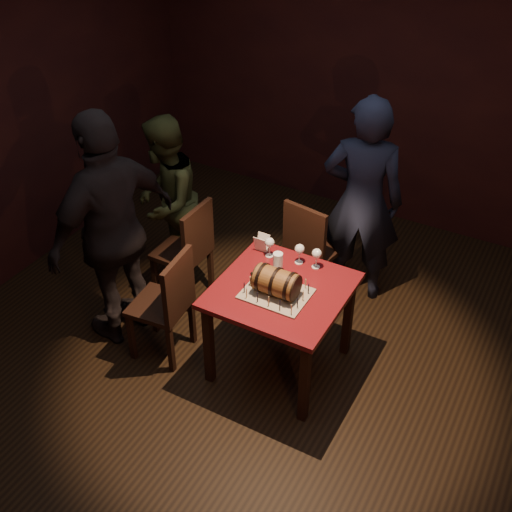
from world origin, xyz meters
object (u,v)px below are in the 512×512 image
at_px(chair_left_rear, 189,248).
at_px(wine_glass_mid, 300,250).
at_px(wine_glass_left, 270,243).
at_px(chair_back, 310,245).
at_px(barrel_cake, 276,282).
at_px(person_back, 362,202).
at_px(chair_left_front, 168,301).
at_px(person_left_rear, 166,201).
at_px(person_left_front, 113,231).
at_px(wine_glass_right, 317,254).
at_px(pint_of_ale, 278,262).
at_px(pub_table, 281,300).

bearing_deg(chair_left_rear, wine_glass_mid, -1.51).
height_order(wine_glass_left, chair_back, chair_back).
bearing_deg(chair_back, wine_glass_mid, -74.60).
bearing_deg(wine_glass_mid, wine_glass_left, -171.89).
xyz_separation_m(barrel_cake, chair_left_rear, (-1.03, 0.43, -0.34)).
relative_size(chair_left_rear, person_back, 0.52).
height_order(chair_back, person_back, person_back).
bearing_deg(wine_glass_mid, chair_left_front, -141.19).
xyz_separation_m(person_left_rear, person_left_front, (0.12, -0.80, 0.20)).
bearing_deg(wine_glass_left, wine_glass_right, 6.55).
height_order(pint_of_ale, person_left_rear, person_left_rear).
distance_m(wine_glass_mid, person_left_front, 1.37).
relative_size(wine_glass_left, person_left_front, 0.09).
xyz_separation_m(wine_glass_left, chair_left_rear, (-0.78, 0.06, -0.35)).
height_order(person_back, person_left_rear, person_back).
relative_size(wine_glass_right, chair_left_rear, 0.17).
bearing_deg(wine_glass_left, chair_back, 82.21).
bearing_deg(person_left_rear, person_left_front, -10.88).
distance_m(wine_glass_left, pint_of_ale, 0.19).
height_order(wine_glass_left, person_left_front, person_left_front).
height_order(pub_table, wine_glass_left, wine_glass_left).
xyz_separation_m(barrel_cake, wine_glass_mid, (-0.02, 0.41, 0.01)).
bearing_deg(chair_left_rear, wine_glass_right, -0.89).
bearing_deg(barrel_cake, pub_table, 88.37).
bearing_deg(pint_of_ale, barrel_cake, -64.78).
relative_size(barrel_cake, wine_glass_left, 2.21).
bearing_deg(pint_of_ale, wine_glass_mid, 59.81).
height_order(pub_table, chair_left_front, chair_left_front).
xyz_separation_m(wine_glass_left, wine_glass_right, (0.36, 0.04, 0.00)).
height_order(pub_table, wine_glass_right, wine_glass_right).
bearing_deg(chair_back, pub_table, -78.69).
distance_m(wine_glass_right, pint_of_ale, 0.29).
relative_size(pub_table, wine_glass_left, 5.59).
bearing_deg(chair_left_front, chair_back, 62.17).
height_order(chair_back, chair_left_front, same).
bearing_deg(pub_table, wine_glass_left, 130.51).
relative_size(pint_of_ale, chair_back, 0.16).
xyz_separation_m(pint_of_ale, chair_left_rear, (-0.92, 0.19, -0.30)).
height_order(barrel_cake, wine_glass_right, barrel_cake).
relative_size(pub_table, wine_glass_mid, 5.59).
xyz_separation_m(wine_glass_mid, chair_left_rear, (-1.01, 0.03, -0.34)).
distance_m(chair_back, person_left_rear, 1.28).
distance_m(chair_left_rear, chair_left_front, 0.69).
bearing_deg(person_left_front, pub_table, 111.86).
distance_m(barrel_cake, wine_glass_mid, 0.41).
distance_m(wine_glass_left, chair_left_front, 0.86).
distance_m(barrel_cake, chair_left_front, 0.88).
relative_size(chair_left_front, person_left_rear, 0.62).
relative_size(pub_table, chair_left_front, 0.97).
xyz_separation_m(chair_left_front, person_back, (0.93, 1.42, 0.38)).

